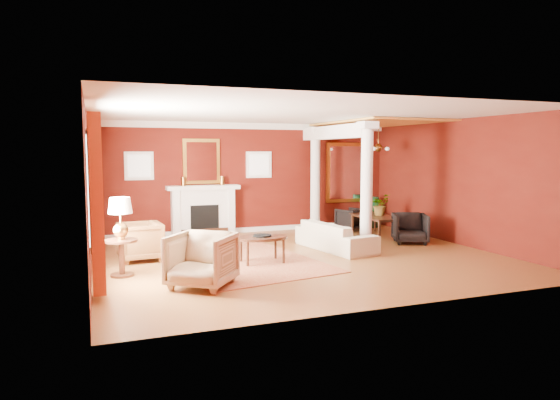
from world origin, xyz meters
name	(u,v)px	position (x,y,z in m)	size (l,w,h in m)	color
ground	(300,257)	(0.00, 0.00, 0.00)	(8.00, 8.00, 0.00)	brown
room_shell	(301,158)	(0.00, 0.00, 2.02)	(8.04, 7.04, 2.92)	#58150C
fireplace	(203,210)	(-1.30, 3.32, 0.65)	(1.85, 0.42, 1.29)	white
overmantel_mirror	(202,161)	(-1.30, 3.45, 1.90)	(0.95, 0.07, 1.15)	gold
flank_window_left	(139,166)	(-2.85, 3.46, 1.80)	(0.70, 0.07, 0.70)	white
flank_window_right	(259,165)	(0.25, 3.46, 1.80)	(0.70, 0.07, 0.70)	white
left_window	(95,196)	(-3.89, -0.60, 1.42)	(0.21, 2.55, 2.60)	white
column_front	(367,185)	(1.70, 0.30, 1.43)	(0.36, 0.36, 2.80)	white
column_back	(315,178)	(1.70, 3.00, 1.43)	(0.36, 0.36, 2.80)	white
header_beam	(334,132)	(1.70, 1.90, 2.62)	(0.30, 3.20, 0.32)	white
amber_ceiling	(378,123)	(2.85, 1.75, 2.87)	(2.30, 3.40, 0.04)	#ECA545
dining_mirror	(347,173)	(2.90, 3.45, 1.55)	(1.30, 0.07, 1.70)	gold
chandelier	(378,148)	(2.90, 1.80, 2.25)	(0.60, 0.62, 0.75)	#A17232
crown_trim	(250,126)	(0.00, 3.46, 2.82)	(8.00, 0.08, 0.16)	white
base_trim	(250,229)	(0.00, 3.46, 0.06)	(8.00, 0.08, 0.12)	white
rug	(241,261)	(-1.26, 0.02, 0.01)	(2.68, 3.57, 0.01)	maroon
sofa	(335,231)	(1.04, 0.47, 0.40)	(2.07, 0.60, 0.81)	beige
armchair_leopard	(140,239)	(-3.10, 0.83, 0.42)	(0.82, 0.76, 0.84)	black
armchair_stripe	(202,257)	(-2.34, -1.52, 0.48)	(0.93, 0.87, 0.95)	tan
coffee_table	(262,239)	(-0.90, -0.23, 0.47)	(1.03, 1.03, 0.52)	black
coffee_book	(260,230)	(-0.93, -0.21, 0.64)	(0.18, 0.02, 0.25)	black
side_table	(121,224)	(-3.50, -0.35, 0.91)	(0.55, 0.55, 1.37)	black
dining_table	(378,220)	(2.85, 1.65, 0.42)	(1.50, 0.53, 0.84)	black
dining_chair_near	(410,227)	(3.02, 0.53, 0.39)	(0.76, 0.71, 0.78)	black
dining_chair_far	(351,218)	(2.67, 2.76, 0.33)	(0.65, 0.61, 0.67)	black
green_urn	(373,215)	(3.50, 3.00, 0.35)	(0.37, 0.37, 0.89)	#133C20
potted_plant	(380,195)	(2.93, 1.71, 1.05)	(0.49, 0.55, 0.43)	#26591E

